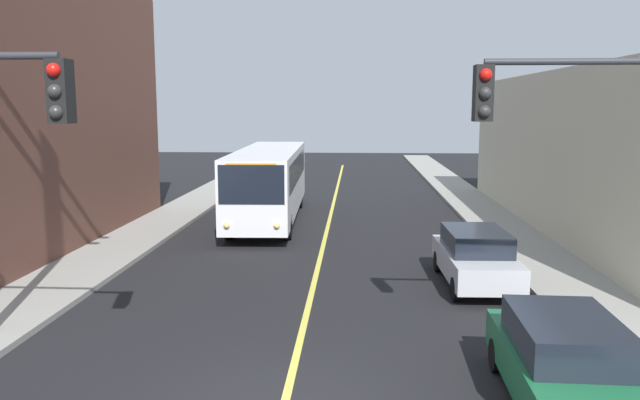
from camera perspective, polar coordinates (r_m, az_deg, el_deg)
sidewalk_left at (r=22.10m, az=-19.31°, el=-5.05°), size 2.50×90.00×0.15m
sidewalk_right at (r=21.30m, az=19.84°, el=-5.58°), size 2.50×90.00×0.15m
lane_stripe_center at (r=25.34m, az=0.57°, el=-3.04°), size 0.16×60.00×0.01m
city_bus at (r=28.11m, az=-4.63°, el=1.82°), size 2.94×12.22×3.20m
parked_car_green at (r=11.53m, az=21.34°, el=-13.59°), size 1.93×4.45×1.62m
parked_car_silver at (r=18.43m, az=13.95°, el=-5.01°), size 1.93×4.45×1.62m
traffic_signal_right_corner at (r=12.26m, az=23.50°, el=4.24°), size 3.75×0.48×6.00m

